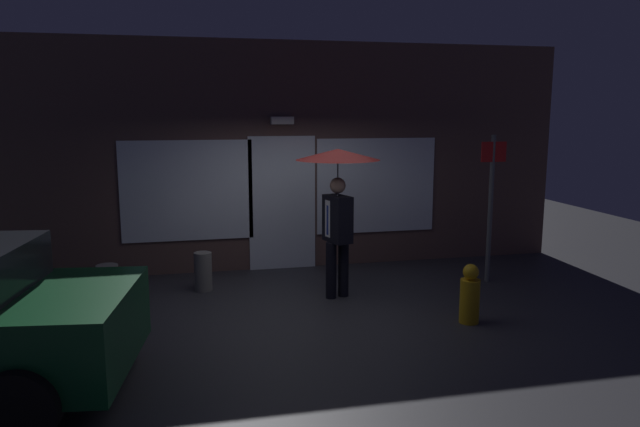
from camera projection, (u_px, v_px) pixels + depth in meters
ground_plane at (309, 309)px, 7.84m from camera, size 18.00×18.00×0.00m
building_facade at (280, 158)px, 9.78m from camera, size 9.74×0.48×3.71m
person_with_umbrella at (338, 183)px, 8.11m from camera, size 1.16×1.16×2.09m
street_sign_post at (491, 199)px, 8.94m from camera, size 0.40×0.07×2.25m
sidewalk_bollard at (203, 271)px, 8.64m from camera, size 0.26×0.26×0.57m
sidewalk_bollard_2 at (108, 282)px, 8.25m from camera, size 0.30×0.30×0.49m
fire_hydrant at (470, 296)px, 7.30m from camera, size 0.24×0.24×0.75m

